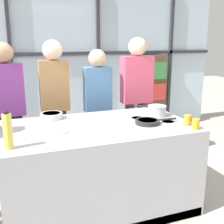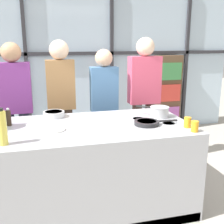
{
  "view_description": "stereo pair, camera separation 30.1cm",
  "coord_description": "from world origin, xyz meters",
  "px_view_note": "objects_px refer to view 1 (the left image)",
  "views": [
    {
      "loc": [
        -0.81,
        -2.64,
        1.78
      ],
      "look_at": [
        0.19,
        0.1,
        1.03
      ],
      "focal_mm": 45.0,
      "sensor_mm": 36.0,
      "label": 1
    },
    {
      "loc": [
        -0.52,
        -2.73,
        1.78
      ],
      "look_at": [
        0.19,
        0.1,
        1.03
      ],
      "focal_mm": 45.0,
      "sensor_mm": 36.0,
      "label": 2
    }
  ],
  "objects_px": {
    "spectator_center_left": "(55,97)",
    "oil_bottle": "(8,131)",
    "spectator_far_left": "(7,104)",
    "juice_glass_near": "(196,124)",
    "spectator_far_right": "(136,93)",
    "mixing_bowl": "(52,116)",
    "spectator_center_right": "(98,101)",
    "saucepan": "(157,110)",
    "juice_glass_far": "(187,120)",
    "white_plate": "(56,131)",
    "frying_pan": "(148,122)",
    "pepper_grinder": "(7,121)"
  },
  "relations": [
    {
      "from": "juice_glass_near",
      "to": "juice_glass_far",
      "type": "distance_m",
      "value": 0.14
    },
    {
      "from": "spectator_far_left",
      "to": "oil_bottle",
      "type": "height_order",
      "value": "spectator_far_left"
    },
    {
      "from": "spectator_far_left",
      "to": "saucepan",
      "type": "height_order",
      "value": "spectator_far_left"
    },
    {
      "from": "spectator_center_left",
      "to": "pepper_grinder",
      "type": "distance_m",
      "value": 0.96
    },
    {
      "from": "spectator_center_right",
      "to": "saucepan",
      "type": "xyz_separation_m",
      "value": [
        0.46,
        -0.82,
        0.02
      ]
    },
    {
      "from": "white_plate",
      "to": "spectator_far_right",
      "type": "bearing_deg",
      "value": 37.95
    },
    {
      "from": "juice_glass_far",
      "to": "mixing_bowl",
      "type": "bearing_deg",
      "value": 150.7
    },
    {
      "from": "pepper_grinder",
      "to": "white_plate",
      "type": "bearing_deg",
      "value": -31.6
    },
    {
      "from": "spectator_far_right",
      "to": "oil_bottle",
      "type": "relative_size",
      "value": 5.76
    },
    {
      "from": "spectator_far_right",
      "to": "white_plate",
      "type": "relative_size",
      "value": 8.04
    },
    {
      "from": "spectator_center_left",
      "to": "pepper_grinder",
      "type": "bearing_deg",
      "value": 52.18
    },
    {
      "from": "oil_bottle",
      "to": "pepper_grinder",
      "type": "height_order",
      "value": "oil_bottle"
    },
    {
      "from": "oil_bottle",
      "to": "frying_pan",
      "type": "bearing_deg",
      "value": 9.87
    },
    {
      "from": "white_plate",
      "to": "juice_glass_far",
      "type": "bearing_deg",
      "value": -10.09
    },
    {
      "from": "spectator_center_left",
      "to": "spectator_far_right",
      "type": "xyz_separation_m",
      "value": [
        1.16,
        0.0,
        -0.02
      ]
    },
    {
      "from": "saucepan",
      "to": "mixing_bowl",
      "type": "xyz_separation_m",
      "value": [
        -1.16,
        0.29,
        -0.03
      ]
    },
    {
      "from": "saucepan",
      "to": "spectator_far_left",
      "type": "bearing_deg",
      "value": 153.05
    },
    {
      "from": "spectator_far_right",
      "to": "juice_glass_far",
      "type": "height_order",
      "value": "spectator_far_right"
    },
    {
      "from": "juice_glass_near",
      "to": "oil_bottle",
      "type": "bearing_deg",
      "value": 177.31
    },
    {
      "from": "spectator_center_left",
      "to": "oil_bottle",
      "type": "relative_size",
      "value": 5.66
    },
    {
      "from": "frying_pan",
      "to": "juice_glass_near",
      "type": "bearing_deg",
      "value": -41.8
    },
    {
      "from": "juice_glass_far",
      "to": "frying_pan",
      "type": "bearing_deg",
      "value": 153.32
    },
    {
      "from": "spectator_far_left",
      "to": "spectator_far_right",
      "type": "distance_m",
      "value": 1.74
    },
    {
      "from": "spectator_far_right",
      "to": "mixing_bowl",
      "type": "bearing_deg",
      "value": 22.67
    },
    {
      "from": "white_plate",
      "to": "spectator_center_right",
      "type": "bearing_deg",
      "value": 54.42
    },
    {
      "from": "spectator_far_right",
      "to": "white_plate",
      "type": "bearing_deg",
      "value": 37.95
    },
    {
      "from": "juice_glass_near",
      "to": "mixing_bowl",
      "type": "bearing_deg",
      "value": 146.15
    },
    {
      "from": "frying_pan",
      "to": "oil_bottle",
      "type": "height_order",
      "value": "oil_bottle"
    },
    {
      "from": "mixing_bowl",
      "to": "oil_bottle",
      "type": "bearing_deg",
      "value": -120.13
    },
    {
      "from": "spectator_far_left",
      "to": "spectator_center_left",
      "type": "distance_m",
      "value": 0.58
    },
    {
      "from": "spectator_center_left",
      "to": "white_plate",
      "type": "bearing_deg",
      "value": 81.56
    },
    {
      "from": "spectator_center_left",
      "to": "white_plate",
      "type": "relative_size",
      "value": 7.89
    },
    {
      "from": "white_plate",
      "to": "juice_glass_far",
      "type": "height_order",
      "value": "juice_glass_far"
    },
    {
      "from": "oil_bottle",
      "to": "juice_glass_far",
      "type": "xyz_separation_m",
      "value": [
        1.73,
        0.06,
        -0.1
      ]
    },
    {
      "from": "spectator_center_right",
      "to": "saucepan",
      "type": "relative_size",
      "value": 5.07
    },
    {
      "from": "spectator_far_right",
      "to": "saucepan",
      "type": "xyz_separation_m",
      "value": [
        -0.12,
        -0.82,
        -0.05
      ]
    },
    {
      "from": "spectator_center_left",
      "to": "juice_glass_near",
      "type": "bearing_deg",
      "value": 129.64
    },
    {
      "from": "spectator_far_left",
      "to": "juice_glass_near",
      "type": "distance_m",
      "value": 2.22
    },
    {
      "from": "spectator_far_left",
      "to": "spectator_center_left",
      "type": "height_order",
      "value": "spectator_center_left"
    },
    {
      "from": "spectator_center_right",
      "to": "juice_glass_near",
      "type": "relative_size",
      "value": 15.86
    },
    {
      "from": "spectator_center_right",
      "to": "pepper_grinder",
      "type": "distance_m",
      "value": 1.39
    },
    {
      "from": "saucepan",
      "to": "spectator_center_right",
      "type": "bearing_deg",
      "value": 119.14
    },
    {
      "from": "saucepan",
      "to": "juice_glass_near",
      "type": "height_order",
      "value": "saucepan"
    },
    {
      "from": "white_plate",
      "to": "oil_bottle",
      "type": "distance_m",
      "value": 0.53
    },
    {
      "from": "spectator_center_left",
      "to": "mixing_bowl",
      "type": "height_order",
      "value": "spectator_center_left"
    },
    {
      "from": "spectator_center_left",
      "to": "mixing_bowl",
      "type": "bearing_deg",
      "value": 76.91
    },
    {
      "from": "saucepan",
      "to": "oil_bottle",
      "type": "distance_m",
      "value": 1.69
    },
    {
      "from": "spectator_center_right",
      "to": "oil_bottle",
      "type": "relative_size",
      "value": 5.28
    },
    {
      "from": "spectator_center_left",
      "to": "juice_glass_far",
      "type": "bearing_deg",
      "value": 132.64
    },
    {
      "from": "spectator_center_left",
      "to": "spectator_center_right",
      "type": "distance_m",
      "value": 0.59
    }
  ]
}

